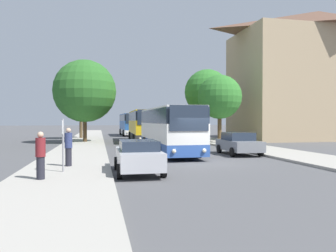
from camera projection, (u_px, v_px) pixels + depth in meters
name	position (u px, v px, depth m)	size (l,w,h in m)	color
ground_plane	(200.00, 163.00, 18.25)	(300.00, 300.00, 0.00)	#4C4C4F
sidewalk_left	(70.00, 165.00, 16.80)	(4.00, 120.00, 0.15)	#A39E93
sidewalk_right	(311.00, 158.00, 19.70)	(4.00, 120.00, 0.15)	#A39E93
building_right_background	(318.00, 75.00, 41.20)	(20.60, 10.04, 16.12)	tan
bus_front	(168.00, 129.00, 23.58)	(2.82, 11.12, 3.24)	#2D519E
bus_middle	(143.00, 125.00, 36.64)	(3.11, 12.00, 3.42)	#2D2D2D
bus_rear	(130.00, 124.00, 51.81)	(2.91, 10.37, 3.40)	silver
parked_car_left_curb	(138.00, 156.00, 14.49)	(2.02, 4.16, 1.48)	#B7B7BC
parked_car_right_near	(239.00, 143.00, 22.56)	(2.23, 4.20, 1.53)	slate
parked_car_right_far	(179.00, 134.00, 40.60)	(2.04, 4.54, 1.40)	#233D9E
bus_stop_sign	(63.00, 139.00, 14.02)	(0.08, 0.45, 2.28)	gray
pedestrian_waiting_near	(68.00, 147.00, 15.77)	(0.36, 0.36, 1.84)	#23232D
pedestrian_waiting_far	(41.00, 155.00, 12.22)	(0.36, 0.36, 1.78)	#23232D
tree_left_near	(85.00, 91.00, 34.10)	(6.50, 6.50, 8.53)	#47331E
tree_left_far	(81.00, 95.00, 41.59)	(4.55, 4.55, 7.73)	brown
tree_right_near	(220.00, 97.00, 32.58)	(4.40, 4.40, 6.76)	#513D23
tree_right_mid	(207.00, 92.00, 36.67)	(5.06, 5.06, 7.94)	#47331E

